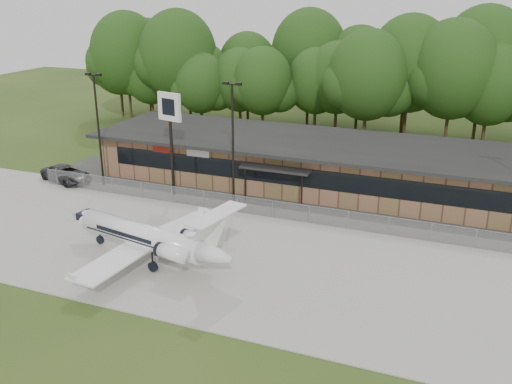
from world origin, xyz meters
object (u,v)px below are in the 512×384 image
at_px(business_jet, 148,238).
at_px(suv, 66,174).
at_px(pole_sign, 170,118).
at_px(terminal, 317,163).

bearing_deg(business_jet, suv, 155.41).
xyz_separation_m(suv, pole_sign, (11.05, 0.56, 6.12)).
distance_m(business_jet, pole_sign, 13.78).
distance_m(business_jet, suv, 19.52).
xyz_separation_m(terminal, pole_sign, (-10.86, -7.14, 4.69)).
relative_size(business_jet, pole_sign, 1.57).
relative_size(business_jet, suv, 2.61).
bearing_deg(suv, pole_sign, -70.54).
distance_m(terminal, suv, 23.27).
bearing_deg(pole_sign, business_jet, -54.50).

